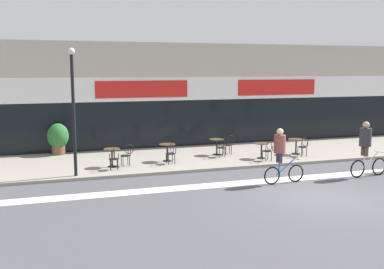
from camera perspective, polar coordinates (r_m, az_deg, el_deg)
ground_plane at (r=15.33m, az=15.82°, el=-7.60°), size 120.00×120.00×0.00m
sidewalk_slab at (r=21.56m, az=5.16°, el=-2.57°), size 40.00×5.50×0.12m
storefront_facade at (r=25.62m, az=1.13°, el=5.16°), size 40.00×4.06×5.44m
bike_lane_stripe at (r=17.30m, az=11.45°, el=-5.62°), size 36.00×0.70×0.01m
bistro_table_0 at (r=18.76m, az=-10.13°, el=-2.45°), size 0.67×0.67×0.76m
bistro_table_1 at (r=19.62m, az=-3.17°, el=-1.85°), size 0.70×0.70×0.76m
bistro_table_2 at (r=21.08m, az=3.16°, el=-1.16°), size 0.69×0.69×0.75m
bistro_table_3 at (r=20.44m, az=8.81°, el=-1.64°), size 0.67×0.67×0.70m
bistro_table_4 at (r=21.79m, az=13.08°, el=-1.09°), size 0.77×0.77×0.72m
cafe_chair_0_near at (r=18.15m, az=-9.88°, el=-2.87°), size 0.42×0.58×0.90m
cafe_chair_0_side at (r=18.86m, az=-8.25°, el=-2.41°), size 0.59×0.44×0.90m
cafe_chair_1_near at (r=19.03m, az=-2.67°, el=-2.24°), size 0.44×0.59×0.90m
cafe_chair_2_near at (r=20.51m, az=3.79°, el=-1.48°), size 0.41×0.58×0.90m
cafe_chair_2_side at (r=21.31m, az=4.74°, el=-1.12°), size 0.58×0.41×0.90m
cafe_chair_3_near at (r=19.90m, az=9.63°, el=-1.88°), size 0.43×0.59×0.90m
cafe_chair_4_near at (r=21.27m, az=13.96°, el=-1.35°), size 0.44×0.59×0.90m
planter_pot at (r=22.05m, az=-16.65°, el=-0.39°), size 0.99×0.99×1.48m
lamp_post at (r=17.19m, az=-14.85°, el=3.96°), size 0.26×0.26×4.77m
cyclist_0 at (r=18.36m, az=21.25°, el=-1.25°), size 1.77×0.55×2.15m
cyclist_2 at (r=16.44m, az=11.21°, el=-2.16°), size 1.67×0.51×2.03m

